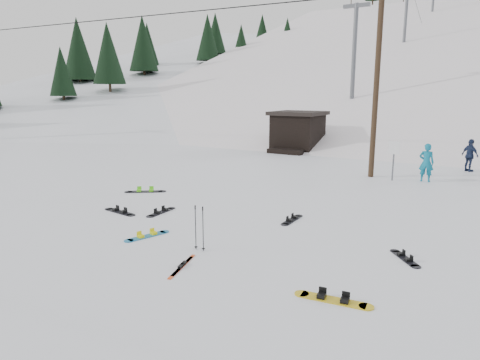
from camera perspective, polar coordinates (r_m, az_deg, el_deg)
The scene contains 21 objects.
ground at distance 10.81m, azimuth -14.00°, elevation -10.91°, with size 200.00×200.00×0.00m, color white.
ski_slope at distance 64.38m, azimuth 23.91°, elevation -3.81°, with size 60.00×75.00×45.00m, color white.
ridge_left at distance 71.50m, azimuth -6.71°, elevation -0.58°, with size 34.00×85.00×38.00m, color white.
treeline_left at distance 62.59m, azimuth -10.03°, elevation 7.77°, with size 20.00×64.00×10.00m, color black, non-canonical shape.
treeline_crest at distance 93.29m, azimuth 27.15°, elevation 7.91°, with size 50.00×6.00×10.00m, color black, non-canonical shape.
utility_pole at distance 21.57m, azimuth 17.77°, elevation 12.72°, with size 2.00×0.26×9.00m.
trail_sign at distance 21.10m, azimuth 19.82°, elevation 3.33°, with size 0.50×0.09×1.85m.
lift_hut at distance 30.55m, azimuth 7.68°, elevation 6.47°, with size 3.40×4.10×2.75m.
lift_tower_near at distance 38.77m, azimuth 15.03°, elevation 16.89°, with size 2.20×0.36×8.00m.
lift_tower_mid at distance 58.92m, azimuth 21.34°, elevation 20.97°, with size 2.20×0.36×8.00m.
hero_snowboard at distance 12.69m, azimuth -12.28°, elevation -7.26°, with size 0.59×1.39×0.10m.
hero_skis at distance 10.48m, azimuth -7.72°, elevation -11.25°, with size 0.50×1.46×0.08m.
ski_poles at distance 11.26m, azimuth -5.45°, elevation -6.34°, with size 0.33×0.09×1.20m.
board_scatter_a at distance 15.38m, azimuth -15.75°, elevation -4.07°, with size 1.52×0.44×0.11m.
board_scatter_b at distance 15.04m, azimuth -10.47°, elevation -4.19°, with size 0.33×1.44×0.10m.
board_scatter_c at distance 18.21m, azimuth -12.52°, elevation -1.47°, with size 1.45×1.13×0.12m.
board_scatter_d at distance 11.59m, azimuth 21.12°, elevation -9.67°, with size 0.89×1.05×0.09m.
board_scatter_e at distance 9.04m, azimuth 12.30°, elevation -15.29°, with size 1.58×0.44×0.11m.
board_scatter_f at distance 14.01m, azimuth 6.95°, elevation -5.26°, with size 0.27×1.37×0.10m.
skier_teal at distance 21.49m, azimuth 23.59°, elevation 2.14°, with size 0.65×0.43×1.78m, color #0E6C8C.
skier_navy at distance 25.24m, azimuth 28.33°, elevation 2.91°, with size 1.00×0.42×1.70m, color #1C2746.
Camera 1 is at (7.22, -6.92, 4.09)m, focal length 32.00 mm.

